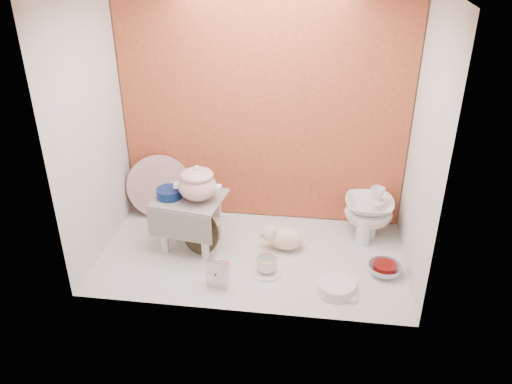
% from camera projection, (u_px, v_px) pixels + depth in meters
% --- Properties ---
extents(ground, '(1.80, 1.80, 0.00)m').
position_uv_depth(ground, '(252.00, 255.00, 3.10)').
color(ground, silver).
rests_on(ground, ground).
extents(niche_shell, '(1.86, 1.03, 1.53)m').
position_uv_depth(niche_shell, '(256.00, 96.00, 2.82)').
color(niche_shell, '#B8602E').
rests_on(niche_shell, ground).
extents(step_stool, '(0.44, 0.39, 0.33)m').
position_uv_depth(step_stool, '(191.00, 221.00, 3.13)').
color(step_stool, silver).
rests_on(step_stool, ground).
extents(soup_tureen, '(0.34, 0.34, 0.22)m').
position_uv_depth(soup_tureen, '(197.00, 183.00, 2.97)').
color(soup_tureen, white).
rests_on(soup_tureen, step_stool).
extents(cobalt_bowl, '(0.19, 0.19, 0.05)m').
position_uv_depth(cobalt_bowl, '(169.00, 193.00, 3.04)').
color(cobalt_bowl, navy).
rests_on(cobalt_bowl, step_stool).
extents(floral_platter, '(0.44, 0.19, 0.43)m').
position_uv_depth(floral_platter, '(160.00, 187.00, 3.43)').
color(floral_platter, silver).
rests_on(floral_platter, ground).
extents(blue_white_vase, '(0.33, 0.33, 0.26)m').
position_uv_depth(blue_white_vase, '(188.00, 205.00, 3.38)').
color(blue_white_vase, white).
rests_on(blue_white_vase, ground).
extents(lacquer_tray, '(0.28, 0.19, 0.25)m').
position_uv_depth(lacquer_tray, '(200.00, 233.00, 3.09)').
color(lacquer_tray, black).
rests_on(lacquer_tray, ground).
extents(mantel_clock, '(0.13, 0.07, 0.18)m').
position_uv_depth(mantel_clock, '(218.00, 272.00, 2.80)').
color(mantel_clock, silver).
rests_on(mantel_clock, ground).
extents(plush_pig, '(0.30, 0.24, 0.15)m').
position_uv_depth(plush_pig, '(286.00, 238.00, 3.13)').
color(plush_pig, beige).
rests_on(plush_pig, ground).
extents(teacup_saucer, '(0.19, 0.19, 0.01)m').
position_uv_depth(teacup_saucer, '(266.00, 272.00, 2.95)').
color(teacup_saucer, white).
rests_on(teacup_saucer, ground).
extents(gold_rim_teacup, '(0.14, 0.14, 0.10)m').
position_uv_depth(gold_rim_teacup, '(267.00, 264.00, 2.92)').
color(gold_rim_teacup, white).
rests_on(gold_rim_teacup, teacup_saucer).
extents(lattice_dish, '(0.19, 0.19, 0.03)m').
position_uv_depth(lattice_dish, '(339.00, 289.00, 2.80)').
color(lattice_dish, white).
rests_on(lattice_dish, ground).
extents(dinner_plate_stack, '(0.24, 0.24, 0.06)m').
position_uv_depth(dinner_plate_stack, '(337.00, 287.00, 2.79)').
color(dinner_plate_stack, white).
rests_on(dinner_plate_stack, ground).
extents(crystal_bowl, '(0.24, 0.24, 0.06)m').
position_uv_depth(crystal_bowl, '(384.00, 269.00, 2.93)').
color(crystal_bowl, silver).
rests_on(crystal_bowl, ground).
extents(clear_glass_vase, '(0.11, 0.11, 0.18)m').
position_uv_depth(clear_glass_vase, '(363.00, 231.00, 3.18)').
color(clear_glass_vase, silver).
rests_on(clear_glass_vase, ground).
extents(porcelain_tower, '(0.33, 0.33, 0.34)m').
position_uv_depth(porcelain_tower, '(369.00, 211.00, 3.23)').
color(porcelain_tower, white).
rests_on(porcelain_tower, ground).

